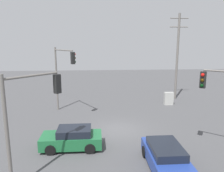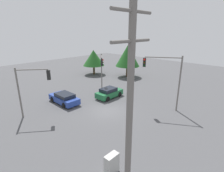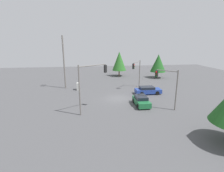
# 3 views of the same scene
# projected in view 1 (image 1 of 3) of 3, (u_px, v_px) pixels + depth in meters

# --- Properties ---
(ground_plane) EXTENTS (80.00, 80.00, 0.00)m
(ground_plane) POSITION_uv_depth(u_px,v_px,m) (118.00, 130.00, 17.98)
(ground_plane) COLOR #4C4C4F
(sedan_blue) EXTENTS (2.05, 4.66, 1.38)m
(sedan_blue) POSITION_uv_depth(u_px,v_px,m) (166.00, 158.00, 12.26)
(sedan_blue) COLOR #233D93
(sedan_blue) RESTS_ON ground_plane
(sedan_green) EXTENTS (4.04, 1.94, 1.44)m
(sedan_green) POSITION_uv_depth(u_px,v_px,m) (72.00, 138.00, 14.72)
(sedan_green) COLOR #1E6638
(sedan_green) RESTS_ON ground_plane
(traffic_signal_main) EXTENTS (2.46, 3.82, 6.60)m
(traffic_signal_main) POSITION_uv_depth(u_px,v_px,m) (62.00, 69.00, 21.23)
(traffic_signal_main) COLOR slate
(traffic_signal_main) RESTS_ON ground_plane
(traffic_signal_cross) EXTENTS (2.32, 2.50, 5.69)m
(traffic_signal_cross) POSITION_uv_depth(u_px,v_px,m) (30.00, 107.00, 10.87)
(traffic_signal_cross) COLOR slate
(traffic_signal_cross) RESTS_ON ground_plane
(utility_pole_tall) EXTENTS (2.20, 0.28, 10.51)m
(utility_pole_tall) POSITION_uv_depth(u_px,v_px,m) (177.00, 55.00, 26.88)
(utility_pole_tall) COLOR slate
(utility_pole_tall) RESTS_ON ground_plane
(electrical_cabinet) EXTENTS (1.02, 0.51, 1.46)m
(electrical_cabinet) POSITION_uv_depth(u_px,v_px,m) (169.00, 99.00, 25.11)
(electrical_cabinet) COLOR #B2B2AD
(electrical_cabinet) RESTS_ON ground_plane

